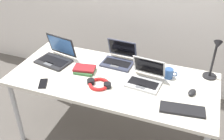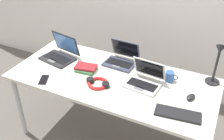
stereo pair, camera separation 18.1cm
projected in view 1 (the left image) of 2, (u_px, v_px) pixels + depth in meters
ground_plane at (112, 137)px, 2.69m from camera, size 12.00×12.00×0.00m
desk at (112, 83)px, 2.32m from camera, size 1.80×0.80×0.74m
desk_lamp at (214, 59)px, 2.17m from camera, size 0.12×0.18×0.40m
laptop_back_left at (145, 78)px, 2.21m from camera, size 0.30×0.29×0.20m
laptop_front_left at (56, 56)px, 2.51m from camera, size 0.36×0.32×0.23m
laptop_back_right at (119, 59)px, 2.48m from camera, size 0.30×0.27×0.21m
external_keyboard at (182, 110)px, 1.93m from camera, size 0.34×0.16×0.02m
computer_mouse at (192, 92)px, 2.09m from camera, size 0.08×0.11×0.03m
cell_phone at (43, 84)px, 2.21m from camera, size 0.11×0.15×0.01m
headphones at (99, 84)px, 2.19m from camera, size 0.21×0.18×0.04m
pill_bottle at (56, 45)px, 2.73m from camera, size 0.04×0.04×0.08m
book_stack at (85, 70)px, 2.36m from camera, size 0.21×0.16×0.04m
coffee_mug at (169, 73)px, 2.27m from camera, size 0.11×0.08×0.09m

